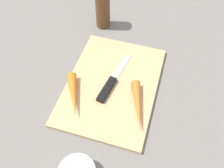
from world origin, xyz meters
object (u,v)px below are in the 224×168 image
object	(u,v)px
carrot_long	(138,106)
pepper_grinder	(103,10)
carrot_short	(74,94)
cutting_board	(112,85)
knife	(109,86)

from	to	relation	value
carrot_long	pepper_grinder	distance (m)	0.37
carrot_short	pepper_grinder	size ratio (longest dim) A/B	1.02
cutting_board	carrot_short	size ratio (longest dim) A/B	2.61
cutting_board	carrot_long	distance (m)	0.11
knife	carrot_short	bearing A→B (deg)	135.66
knife	pepper_grinder	xyz separation A→B (m)	(-0.27, -0.10, 0.05)
cutting_board	knife	xyz separation A→B (m)	(0.01, -0.01, 0.01)
knife	pepper_grinder	bearing A→B (deg)	30.83
cutting_board	carrot_short	world-z (taller)	carrot_short
carrot_short	pepper_grinder	distance (m)	0.33
knife	carrot_long	size ratio (longest dim) A/B	1.29
cutting_board	carrot_long	world-z (taller)	carrot_long
carrot_short	carrot_long	size ratio (longest dim) A/B	0.89
cutting_board	pepper_grinder	world-z (taller)	pepper_grinder
cutting_board	carrot_short	xyz separation A→B (m)	(0.08, -0.09, 0.02)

